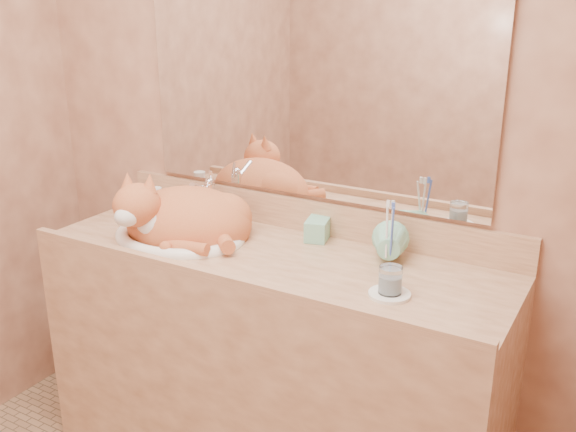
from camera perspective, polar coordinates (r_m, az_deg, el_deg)
The scene contains 12 objects.
wall_back at distance 2.25m, azimuth 1.93°, elevation 8.38°, with size 2.40×0.02×2.50m, color brown.
vanity_counter at distance 2.32m, azimuth -1.58°, elevation -13.19°, with size 1.60×0.55×0.85m, color #946142, non-canonical shape.
mirror at distance 2.21m, azimuth 1.83°, elevation 11.89°, with size 1.30×0.02×0.80m, color white.
sink_basin at distance 2.29m, azimuth -9.68°, elevation -0.12°, with size 0.48×0.40×0.15m, color white, non-canonical shape.
faucet at distance 2.42m, azimuth -6.94°, elevation 1.51°, with size 0.05×0.13×0.18m, color white, non-canonical shape.
cat at distance 2.28m, azimuth -9.46°, elevation 0.01°, with size 0.46×0.38×0.25m, color #B6512A, non-canonical shape.
soap_dispenser at distance 2.19m, azimuth 2.34°, elevation -0.53°, with size 0.08×0.08×0.17m, color #7CC6A6.
toothbrush_cup at distance 2.03m, azimuth 8.92°, elevation -3.13°, with size 0.12×0.12×0.11m, color #7CC6A6.
toothbrushes at distance 2.00m, azimuth 9.03°, elevation -1.12°, with size 0.04×0.04×0.23m, color white, non-canonical shape.
saucer at distance 1.87m, azimuth 9.01°, elevation -6.88°, with size 0.12×0.12×0.01m, color white.
water_glass at distance 1.85m, azimuth 9.08°, elevation -5.64°, with size 0.07×0.07×0.08m, color white.
lotion_bottle at distance 2.53m, azimuth -11.63°, elevation 1.20°, with size 0.05×0.05×0.12m, color white.
Camera 1 is at (1.04, -0.95, 1.66)m, focal length 40.00 mm.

